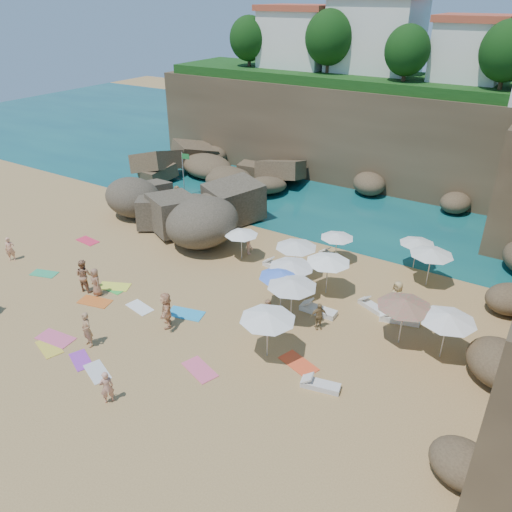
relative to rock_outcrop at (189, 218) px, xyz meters
The scene contains 51 objects.
ground 11.46m from the rock_outcrop, 49.16° to the right, with size 120.00×120.00×0.00m, color tan.
seawater 22.61m from the rock_outcrop, 70.65° to the left, with size 120.00×120.00×0.00m, color #0C4751.
cliff_back 19.31m from the rock_outcrop, 59.84° to the left, with size 44.00×8.00×8.00m, color brown.
rock_promontory 8.13m from the rock_outcrop, 115.56° to the left, with size 12.00×7.00×2.00m, color brown, non-canonical shape.
clifftop_buildings 23.00m from the rock_outcrop, 58.60° to the left, with size 28.48×9.48×7.00m.
clifftop_trees 19.88m from the rock_outcrop, 41.49° to the left, with size 35.60×23.82×4.40m.
marina_masts 23.35m from the rock_outcrop, 112.89° to the left, with size 3.10×0.10×6.00m.
rock_outcrop is the anchor object (origin of this frame).
flag_pole 5.15m from the rock_outcrop, 132.43° to the left, with size 0.72×0.15×3.71m.
parasol_0 7.84m from the rock_outcrop, 25.24° to the right, with size 2.10×2.10×1.98m.
parasol_1 12.21m from the rock_outcrop, ahead, with size 2.07×2.07×1.96m.
parasol_2 13.96m from the rock_outcrop, 17.41° to the right, with size 2.47×2.47×2.34m.
parasol_3 16.62m from the rock_outcrop, ahead, with size 2.11×2.11×1.99m.
parasol_4 17.81m from the rock_outcrop, ahead, with size 2.44×2.44×2.31m.
parasol_5 11.53m from the rock_outcrop, 17.47° to the right, with size 2.43×2.43×2.30m.
parasol_6 19.27m from the rock_outcrop, 19.34° to the right, with size 2.61×2.61×2.46m.
parasol_7 13.18m from the rock_outcrop, 25.67° to the right, with size 2.45×2.45×2.32m.
parasol_8 21.12m from the rock_outcrop, 17.60° to the right, with size 2.55×2.55×2.41m.
parasol_9 17.06m from the rock_outcrop, 38.69° to the right, with size 2.58×2.58×2.44m.
parasol_10 13.70m from the rock_outcrop, 29.90° to the right, with size 2.39×2.39×2.26m.
parasol_11 14.95m from the rock_outcrop, 30.37° to the right, with size 2.55×2.55×2.41m.
lounger_0 9.91m from the rock_outcrop, 18.57° to the right, with size 1.75×0.58×0.27m, color white.
lounger_1 11.72m from the rock_outcrop, ahead, with size 1.75×0.58×0.27m, color white.
lounger_2 18.11m from the rock_outcrop, 14.70° to the right, with size 2.00×0.67×0.31m, color white.
lounger_3 14.99m from the rock_outcrop, 24.20° to the right, with size 1.95×0.65×0.30m, color silver.
lounger_4 16.46m from the rock_outcrop, 14.89° to the right, with size 1.58×0.53×0.25m, color silver.
lounger_5 19.72m from the rock_outcrop, 34.58° to the right, with size 1.68×0.56×0.26m, color silver.
towel_1 15.47m from the rock_outcrop, 75.81° to the right, with size 1.88×0.94×0.03m, color #DE567E.
towel_2 12.05m from the rock_outcrop, 76.17° to the right, with size 1.77×0.89×0.03m, color orange.
towel_3 10.53m from the rock_outcrop, 75.12° to the right, with size 1.47×0.73×0.03m, color green.
towel_4 16.13m from the rock_outcrop, 75.26° to the right, with size 1.64×0.82×0.03m, color gold.
towel_5 12.07m from the rock_outcrop, 63.63° to the right, with size 1.58×0.79×0.03m, color white.
towel_6 16.61m from the rock_outcrop, 68.33° to the right, with size 1.47×0.74×0.03m, color purple.
towel_7 7.54m from the rock_outcrop, 116.46° to the right, with size 1.62×0.81×0.03m, color #EC294A.
towel_8 12.66m from the rock_outcrop, 51.84° to the right, with size 1.91×0.96×0.03m, color #289FDA.
towel_9 17.16m from the rock_outcrop, 49.43° to the right, with size 1.77×0.88×0.03m, color #E75A7D.
towel_10 17.97m from the rock_outcrop, 35.02° to the right, with size 1.83×0.91×0.03m, color #F04E26.
towel_11 11.40m from the rock_outcrop, 100.48° to the right, with size 1.57×0.79×0.03m, color #2FA469.
towel_12 10.35m from the rock_outcrop, 75.51° to the right, with size 1.78×0.89×0.03m, color #E9F13F.
towel_13 17.25m from the rock_outcrop, 64.66° to the right, with size 1.56×0.78×0.03m, color silver.
person_stand_0 12.33m from the rock_outcrop, 115.16° to the right, with size 0.57×0.37×1.55m, color #E39B77.
person_stand_1 11.28m from the rock_outcrop, 82.08° to the right, with size 0.95×0.74×1.95m, color #A87554.
person_stand_2 7.40m from the rock_outcrop, 19.30° to the right, with size 0.97×0.40×1.50m, color #DF9E7E.
person_stand_3 16.07m from the rock_outcrop, 27.35° to the right, with size 0.86×0.36×1.46m, color olive.
person_stand_4 17.51m from the rock_outcrop, 12.89° to the right, with size 0.90×0.49×1.84m, color tan.
person_stand_5 2.48m from the rock_outcrop, 151.57° to the left, with size 1.67×0.48×1.80m, color tan.
person_stand_6 18.96m from the rock_outcrop, 61.00° to the right, with size 0.56×0.37×1.54m, color tan.
person_lie_2 11.37m from the rock_outcrop, 77.48° to the right, with size 0.78×1.60×0.43m, color #95674A.
person_lie_3 13.65m from the rock_outcrop, 55.53° to the right, with size 1.76×1.89×0.51m, color #E4A777.
person_lie_4 15.52m from the rock_outcrop, 68.76° to the right, with size 0.66×1.80×0.43m, color #AC7F56.
person_lie_5 14.72m from the rock_outcrop, 35.35° to the right, with size 0.70×1.45×0.55m, color tan.
Camera 1 is at (15.05, -17.68, 14.98)m, focal length 35.00 mm.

